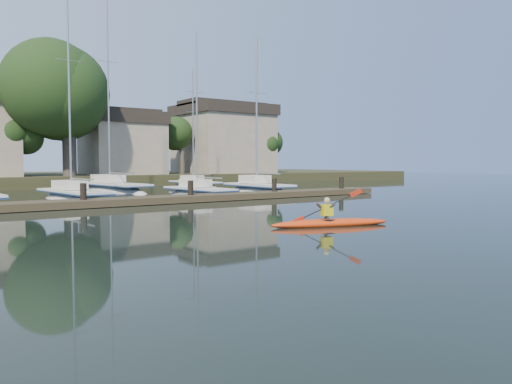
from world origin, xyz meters
TOP-DOWN VIEW (x-y plane):
  - ground at (0.00, 0.00)m, footprint 160.00×160.00m
  - kayak at (1.88, 1.53)m, footprint 4.41×1.99m
  - dock at (0.00, 14.00)m, footprint 34.00×2.00m
  - sailboat_2 at (-2.08, 19.24)m, footprint 2.88×8.73m
  - sailboat_3 at (5.64, 17.77)m, footprint 2.60×7.51m
  - sailboat_4 at (10.90, 18.39)m, footprint 2.34×7.52m
  - sailboat_6 at (2.75, 26.27)m, footprint 3.56×10.82m
  - sailboat_7 at (10.73, 27.77)m, footprint 2.59×7.28m
  - shore at (1.61, 40.29)m, footprint 90.00×25.25m

SIDE VIEW (x-z plane):
  - sailboat_4 at x=10.90m, z-range -6.57..6.16m
  - sailboat_6 at x=2.75m, z-range -8.64..8.25m
  - sailboat_2 at x=-2.08m, z-range -7.27..6.91m
  - sailboat_3 at x=5.64m, z-range -6.11..5.76m
  - sailboat_7 at x=10.73m, z-range -5.91..5.57m
  - ground at x=0.00m, z-range 0.00..0.00m
  - kayak at x=1.88m, z-range -0.54..0.89m
  - dock at x=0.00m, z-range -0.70..1.10m
  - shore at x=1.61m, z-range -3.15..9.60m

